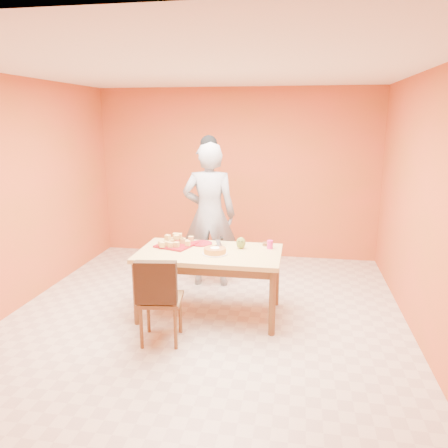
% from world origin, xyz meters
% --- Properties ---
extents(floor, '(5.00, 5.00, 0.00)m').
position_xyz_m(floor, '(0.00, 0.00, 0.00)').
color(floor, beige).
rests_on(floor, ground).
extents(ceiling, '(5.00, 5.00, 0.00)m').
position_xyz_m(ceiling, '(0.00, 0.00, 2.70)').
color(ceiling, white).
rests_on(ceiling, wall_back).
extents(wall_back, '(4.50, 0.00, 4.50)m').
position_xyz_m(wall_back, '(0.00, 2.50, 1.35)').
color(wall_back, '#D84E31').
rests_on(wall_back, floor).
extents(wall_left, '(0.00, 5.00, 5.00)m').
position_xyz_m(wall_left, '(-2.25, 0.00, 1.35)').
color(wall_left, '#D84E31').
rests_on(wall_left, floor).
extents(wall_right, '(0.00, 5.00, 5.00)m').
position_xyz_m(wall_right, '(2.25, 0.00, 1.35)').
color(wall_right, '#D84E31').
rests_on(wall_right, floor).
extents(dining_table, '(1.60, 0.90, 0.76)m').
position_xyz_m(dining_table, '(0.04, 0.15, 0.67)').
color(dining_table, '#D9C371').
rests_on(dining_table, floor).
extents(dining_chair, '(0.48, 0.54, 0.91)m').
position_xyz_m(dining_chair, '(-0.32, -0.57, 0.47)').
color(dining_chair, brown).
rests_on(dining_chair, floor).
extents(pastry_pile, '(0.35, 0.35, 0.11)m').
position_xyz_m(pastry_pile, '(-0.39, 0.30, 0.84)').
color(pastry_pile, tan).
rests_on(pastry_pile, pastry_platter).
extents(person, '(0.75, 0.54, 1.93)m').
position_xyz_m(person, '(-0.16, 1.10, 0.97)').
color(person, gray).
rests_on(person, floor).
extents(pastry_platter, '(0.49, 0.49, 0.02)m').
position_xyz_m(pastry_platter, '(-0.39, 0.30, 0.77)').
color(pastry_platter, maroon).
rests_on(pastry_platter, dining_table).
extents(red_dinner_plate, '(0.30, 0.30, 0.02)m').
position_xyz_m(red_dinner_plate, '(-0.11, 0.42, 0.77)').
color(red_dinner_plate, maroon).
rests_on(red_dinner_plate, dining_table).
extents(white_cake_plate, '(0.29, 0.29, 0.01)m').
position_xyz_m(white_cake_plate, '(0.12, 0.06, 0.77)').
color(white_cake_plate, white).
rests_on(white_cake_plate, dining_table).
extents(sponge_cake, '(0.32, 0.32, 0.06)m').
position_xyz_m(sponge_cake, '(0.12, 0.06, 0.80)').
color(sponge_cake, gold).
rests_on(sponge_cake, white_cake_plate).
extents(cake_server, '(0.12, 0.27, 0.01)m').
position_xyz_m(cake_server, '(0.13, 0.24, 0.84)').
color(cake_server, silver).
rests_on(cake_server, sponge_cake).
extents(egg_ornament, '(0.11, 0.09, 0.13)m').
position_xyz_m(egg_ornament, '(0.37, 0.32, 0.83)').
color(egg_ornament, olive).
rests_on(egg_ornament, dining_table).
extents(magenta_glass, '(0.08, 0.08, 0.10)m').
position_xyz_m(magenta_glass, '(0.70, 0.37, 0.81)').
color(magenta_glass, '#D6207F').
rests_on(magenta_glass, dining_table).
extents(checker_tin, '(0.12, 0.12, 0.03)m').
position_xyz_m(checker_tin, '(0.66, 0.50, 0.78)').
color(checker_tin, '#3D2810').
rests_on(checker_tin, dining_table).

